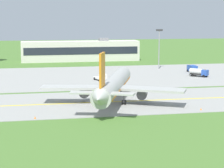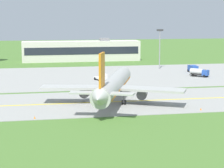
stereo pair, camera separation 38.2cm
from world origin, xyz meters
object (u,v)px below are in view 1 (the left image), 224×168
at_px(service_truck_fuel, 199,72).
at_px(apron_light_mast, 159,44).
at_px(service_truck_pushback, 192,68).
at_px(airplane_lead, 113,85).
at_px(service_truck_catering, 101,77).

relative_size(service_truck_fuel, apron_light_mast, 0.39).
bearing_deg(service_truck_pushback, apron_light_mast, 126.97).
bearing_deg(service_truck_fuel, service_truck_pushback, 80.64).
bearing_deg(service_truck_pushback, airplane_lead, -128.96).
bearing_deg(apron_light_mast, service_truck_pushback, -53.03).
distance_m(service_truck_fuel, apron_light_mast, 23.74).
distance_m(airplane_lead, service_truck_catering, 32.35).
bearing_deg(service_truck_catering, airplane_lead, -94.59).
xyz_separation_m(service_truck_catering, apron_light_mast, (25.60, 24.73, 8.14)).
relative_size(service_truck_catering, service_truck_pushback, 1.10).
bearing_deg(airplane_lead, service_truck_fuel, 45.33).
distance_m(service_truck_fuel, service_truck_pushback, 10.06).
bearing_deg(airplane_lead, service_truck_catering, 85.41).
distance_m(airplane_lead, apron_light_mast, 63.65).
relative_size(service_truck_fuel, service_truck_catering, 0.85).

